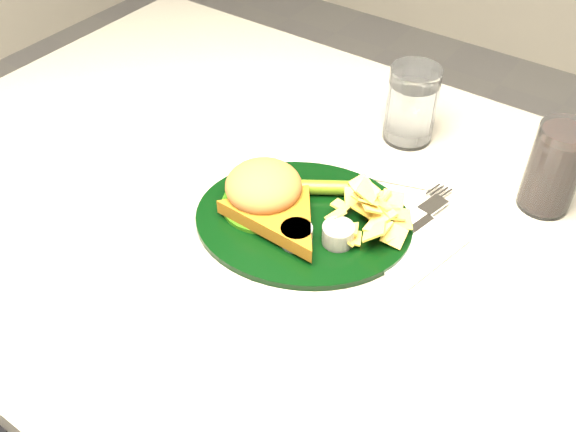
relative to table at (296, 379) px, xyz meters
The scene contains 6 objects.
table is the anchor object (origin of this frame).
dinner_plate 0.41m from the table, 38.21° to the right, with size 0.27×0.23×0.06m, color black, non-canonical shape.
water_glass 0.49m from the table, 81.46° to the left, with size 0.07×0.07×0.11m, color white.
cola_glass 0.54m from the table, 38.45° to the left, with size 0.07×0.07×0.12m, color black.
fork_napkin 0.40m from the table, 14.26° to the left, with size 0.13×0.17×0.01m, color silver, non-canonical shape.
wrapped_straw 0.39m from the table, 82.76° to the left, with size 0.21×0.07×0.01m, color silver, non-canonical shape.
Camera 1 is at (0.34, -0.51, 1.30)m, focal length 40.00 mm.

